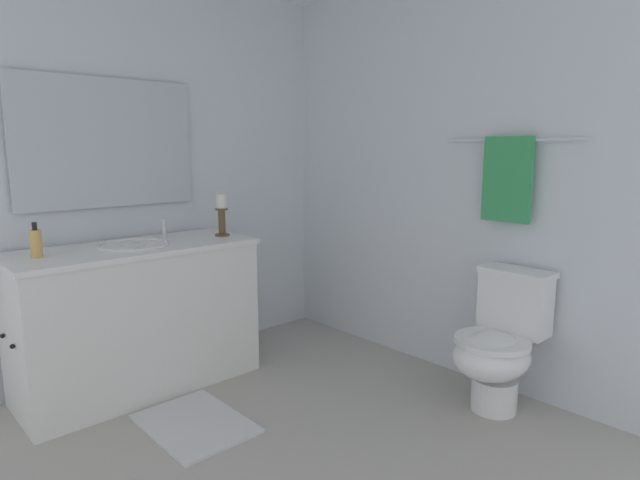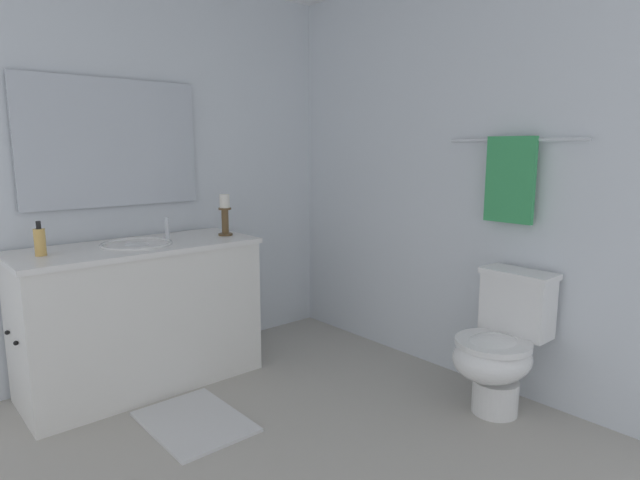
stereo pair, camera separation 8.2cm
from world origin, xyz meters
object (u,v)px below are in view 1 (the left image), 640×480
(candle_holder_tall, at_px, (222,214))
(toilet, at_px, (499,344))
(towel_bar, at_px, (511,140))
(towel_near_vanity, at_px, (507,180))
(vanity_cabinet, at_px, (138,317))
(soap_bottle, at_px, (36,243))
(sink_basin, at_px, (134,252))
(mirror, at_px, (107,143))
(bath_mat, at_px, (195,424))

(candle_holder_tall, height_order, toilet, candle_holder_tall)
(towel_bar, xyz_separation_m, towel_near_vanity, (0.00, -0.02, -0.21))
(vanity_cabinet, relative_size, soap_bottle, 7.54)
(sink_basin, distance_m, towel_near_vanity, 2.12)
(vanity_cabinet, relative_size, toilet, 1.81)
(mirror, xyz_separation_m, towel_bar, (1.73, 1.51, 0.01))
(towel_near_vanity, bearing_deg, toilet, -60.45)
(sink_basin, relative_size, towel_bar, 0.51)
(candle_holder_tall, height_order, towel_near_vanity, towel_near_vanity)
(mirror, height_order, soap_bottle, mirror)
(toilet, bearing_deg, soap_bottle, -131.68)
(mirror, xyz_separation_m, candle_holder_tall, (0.33, 0.56, -0.44))
(sink_basin, xyz_separation_m, candle_holder_tall, (0.05, 0.56, 0.18))
(sink_basin, xyz_separation_m, towel_bar, (1.45, 1.51, 0.63))
(soap_bottle, distance_m, bath_mat, 1.22)
(soap_bottle, bearing_deg, candle_holder_tall, 86.54)
(toilet, bearing_deg, mirror, -145.19)
(vanity_cabinet, bearing_deg, towel_bar, 46.04)
(sink_basin, xyz_separation_m, bath_mat, (0.62, -0.00, -0.80))
(sink_basin, bearing_deg, toilet, 39.30)
(soap_bottle, distance_m, towel_bar, 2.54)
(sink_basin, height_order, mirror, mirror)
(mirror, distance_m, toilet, 2.49)
(toilet, bearing_deg, bath_mat, -126.31)
(sink_basin, height_order, toilet, sink_basin)
(sink_basin, distance_m, candle_holder_tall, 0.59)
(soap_bottle, distance_m, toilet, 2.45)
(candle_holder_tall, xyz_separation_m, towel_near_vanity, (1.41, 0.93, 0.24))
(vanity_cabinet, distance_m, mirror, 1.04)
(soap_bottle, xyz_separation_m, toilet, (1.59, 1.78, -0.55))
(soap_bottle, height_order, towel_bar, towel_bar)
(soap_bottle, xyz_separation_m, towel_bar, (1.47, 2.01, 0.52))
(bath_mat, bearing_deg, towel_near_vanity, 60.90)
(mirror, height_order, towel_bar, mirror)
(candle_holder_tall, bearing_deg, towel_near_vanity, 33.50)
(toilet, distance_m, towel_bar, 1.10)
(soap_bottle, height_order, bath_mat, soap_bottle)
(mirror, bearing_deg, sink_basin, 0.20)
(soap_bottle, height_order, towel_near_vanity, towel_near_vanity)
(sink_basin, relative_size, bath_mat, 0.67)
(mirror, relative_size, towel_bar, 1.33)
(mirror, xyz_separation_m, towel_near_vanity, (1.73, 1.49, -0.20))
(mirror, bearing_deg, towel_near_vanity, 40.67)
(sink_basin, distance_m, bath_mat, 1.02)
(candle_holder_tall, relative_size, soap_bottle, 1.45)
(towel_bar, bearing_deg, sink_basin, -133.98)
(towel_near_vanity, bearing_deg, mirror, -139.33)
(soap_bottle, bearing_deg, bath_mat, 37.72)
(mirror, bearing_deg, candle_holder_tall, 59.66)
(candle_holder_tall, distance_m, towel_near_vanity, 1.70)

